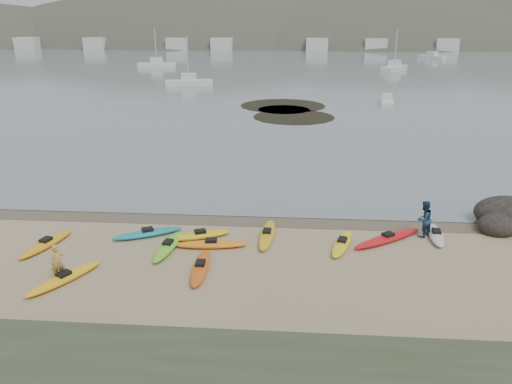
{
  "coord_description": "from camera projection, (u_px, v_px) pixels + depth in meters",
  "views": [
    {
      "loc": [
        1.95,
        -25.81,
        10.61
      ],
      "look_at": [
        0.0,
        0.0,
        1.5
      ],
      "focal_mm": 35.0,
      "sensor_mm": 36.0,
      "label": 1
    }
  ],
  "objects": [
    {
      "name": "person_east",
      "position": [
        424.0,
        219.0,
        25.18
      ],
      "size": [
        1.18,
        1.15,
        1.92
      ],
      "primitive_type": "imported",
      "rotation": [
        0.0,
        0.0,
        3.83
      ],
      "color": "navy",
      "rests_on": "ground"
    },
    {
      "name": "moored_boats",
      "position": [
        304.0,
        68.0,
        103.34
      ],
      "size": [
        74.14,
        81.07,
        1.16
      ],
      "color": "silver",
      "rests_on": "ground"
    },
    {
      "name": "wet_sand",
      "position": [
        256.0,
        219.0,
        27.65
      ],
      "size": [
        60.0,
        60.0,
        0.0
      ],
      "primitive_type": "plane",
      "color": "brown",
      "rests_on": "ground"
    },
    {
      "name": "water",
      "position": [
        292.0,
        35.0,
        310.1
      ],
      "size": [
        1200.0,
        1200.0,
        0.0
      ],
      "primitive_type": "plane",
      "color": "slate",
      "rests_on": "ground"
    },
    {
      "name": "far_hills",
      "position": [
        382.0,
        83.0,
        212.87
      ],
      "size": [
        550.0,
        135.0,
        80.0
      ],
      "color": "#384235",
      "rests_on": "ground"
    },
    {
      "name": "person_west",
      "position": [
        58.0,
        263.0,
        21.07
      ],
      "size": [
        0.7,
        0.65,
        1.6
      ],
      "primitive_type": "imported",
      "rotation": [
        0.0,
        0.0,
        0.6
      ],
      "color": "tan",
      "rests_on": "ground"
    },
    {
      "name": "kelp_mats",
      "position": [
        287.0,
        110.0,
        59.81
      ],
      "size": [
        11.32,
        17.32,
        0.04
      ],
      "color": "black",
      "rests_on": "water"
    },
    {
      "name": "ground",
      "position": [
        256.0,
        217.0,
        27.93
      ],
      "size": [
        600.0,
        600.0,
        0.0
      ],
      "primitive_type": "plane",
      "color": "tan",
      "rests_on": "ground"
    },
    {
      "name": "kayaks",
      "position": [
        227.0,
        245.0,
        24.16
      ],
      "size": [
        20.54,
        9.01,
        0.34
      ],
      "color": "red",
      "rests_on": "ground"
    },
    {
      "name": "far_town",
      "position": [
        308.0,
        45.0,
        163.23
      ],
      "size": [
        199.0,
        5.0,
        4.0
      ],
      "color": "beige",
      "rests_on": "ground"
    }
  ]
}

